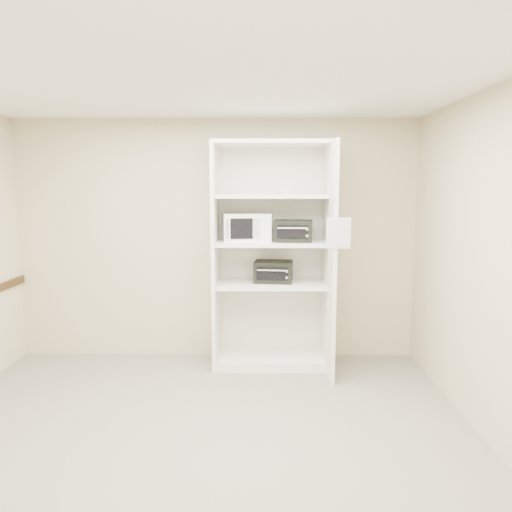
{
  "coord_description": "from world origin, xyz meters",
  "views": [
    {
      "loc": [
        0.52,
        -3.62,
        1.94
      ],
      "look_at": [
        0.46,
        1.4,
        1.25
      ],
      "focal_mm": 35.0,
      "sensor_mm": 36.0,
      "label": 1
    }
  ],
  "objects_px": {
    "shelving_unit": "(275,263)",
    "toaster_oven_lower": "(273,272)",
    "microwave": "(246,227)",
    "toaster_oven_upper": "(293,231)"
  },
  "relations": [
    {
      "from": "shelving_unit",
      "to": "toaster_oven_lower",
      "type": "height_order",
      "value": "shelving_unit"
    },
    {
      "from": "microwave",
      "to": "toaster_oven_upper",
      "type": "bearing_deg",
      "value": -14.09
    },
    {
      "from": "shelving_unit",
      "to": "toaster_oven_lower",
      "type": "relative_size",
      "value": 5.93
    },
    {
      "from": "shelving_unit",
      "to": "microwave",
      "type": "height_order",
      "value": "shelving_unit"
    },
    {
      "from": "shelving_unit",
      "to": "toaster_oven_upper",
      "type": "xyz_separation_m",
      "value": [
        0.19,
        -0.04,
        0.35
      ]
    },
    {
      "from": "shelving_unit",
      "to": "microwave",
      "type": "distance_m",
      "value": 0.5
    },
    {
      "from": "microwave",
      "to": "toaster_oven_lower",
      "type": "bearing_deg",
      "value": -5.62
    },
    {
      "from": "toaster_oven_lower",
      "to": "shelving_unit",
      "type": "bearing_deg",
      "value": -50.2
    },
    {
      "from": "microwave",
      "to": "toaster_oven_upper",
      "type": "xyz_separation_m",
      "value": [
        0.5,
        -0.07,
        -0.03
      ]
    },
    {
      "from": "microwave",
      "to": "toaster_oven_lower",
      "type": "relative_size",
      "value": 1.21
    }
  ]
}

